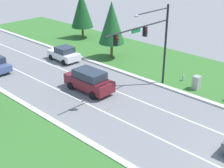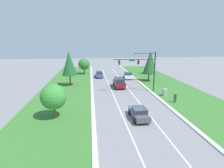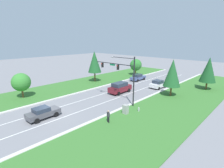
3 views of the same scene
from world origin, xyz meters
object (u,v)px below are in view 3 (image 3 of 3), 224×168
Objects in this scene: conifer_near_right_tree at (172,73)px; burgundy_suv at (120,87)px; graphite_sedan at (43,113)px; fire_hydrant at (139,109)px; pedestrian at (108,116)px; oak_near_left_tree at (136,65)px; conifer_mid_left_tree at (95,62)px; utility_cabinet at (126,110)px; oak_far_left_tree at (21,82)px; white_sedan at (158,84)px; conifer_far_right_tree at (209,70)px; slate_blue_sedan at (138,77)px; traffic_signal_mast at (122,72)px.

burgundy_suv is at bearing -149.04° from conifer_near_right_tree.
graphite_sedan is 13.16m from fire_hydrant.
pedestrian is 0.36× the size of oak_near_left_tree.
utility_cabinet is at bearing -29.19° from conifer_mid_left_tree.
graphite_sedan is (0.01, -15.57, -0.27)m from burgundy_suv.
oak_far_left_tree is at bearing -126.86° from burgundy_suv.
graphite_sedan is 21.49m from conifer_mid_left_tree.
conifer_near_right_tree is (0.11, 10.01, 3.97)m from fire_hydrant.
white_sedan reaches higher than pedestrian.
conifer_near_right_tree is 19.44m from oak_near_left_tree.
pedestrian is 0.25× the size of conifer_near_right_tree.
conifer_far_right_tree is (19.38, -1.97, 1.14)m from oak_near_left_tree.
graphite_sedan is 0.58× the size of conifer_mid_left_tree.
utility_cabinet is 19.23m from oak_far_left_tree.
white_sedan is 19.32m from pedestrian.
utility_cabinet is at bearing -114.27° from fire_hydrant.
conifer_mid_left_tree is (-10.47, 18.32, 4.11)m from graphite_sedan.
conifer_mid_left_tree reaches higher than pedestrian.
white_sedan reaches higher than graphite_sedan.
oak_far_left_tree reaches higher than graphite_sedan.
white_sedan is 2.49× the size of pedestrian.
oak_near_left_tree is at bearing 102.64° from graphite_sedan.
fire_hydrant is at bearing -90.63° from conifer_near_right_tree.
burgundy_suv reaches higher than graphite_sedan.
white_sedan reaches higher than slate_blue_sedan.
white_sedan is at bearing -66.68° from pedestrian.
slate_blue_sedan is 0.69× the size of conifer_near_right_tree.
graphite_sedan reaches higher than utility_cabinet.
burgundy_suv is 17.88m from oak_near_left_tree.
graphite_sedan is (3.63, -26.75, -0.03)m from slate_blue_sedan.
conifer_far_right_tree is 24.77m from conifer_mid_left_tree.
utility_cabinet is at bearing -42.78° from traffic_signal_mast.
white_sedan is 24.19m from graphite_sedan.
utility_cabinet is at bearing -59.64° from slate_blue_sedan.
conifer_near_right_tree is 26.75m from oak_far_left_tree.
pedestrian reaches higher than slate_blue_sedan.
traffic_signal_mast is 1.81× the size of oak_far_left_tree.
traffic_signal_mast is 1.21× the size of conifer_far_right_tree.
pedestrian is (10.87, -21.81, 0.12)m from slate_blue_sedan.
graphite_sedan is 6.15× the size of fire_hydrant.
pedestrian is at bearing -37.07° from conifer_mid_left_tree.
burgundy_suv is at bearing -129.62° from conifer_far_right_tree.
conifer_mid_left_tree is (-6.84, -8.43, 4.08)m from slate_blue_sedan.
conifer_near_right_tree is at bearing 67.12° from graphite_sedan.
conifer_far_right_tree is (4.46, 21.09, 3.49)m from utility_cabinet.
traffic_signal_mast reaches higher than conifer_near_right_tree.
white_sedan is 0.90× the size of slate_blue_sedan.
oak_near_left_tree is (-4.16, 4.80, 2.21)m from slate_blue_sedan.
pedestrian is (7.25, 4.93, 0.15)m from graphite_sedan.
graphite_sedan is at bearing -111.65° from conifer_near_right_tree.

